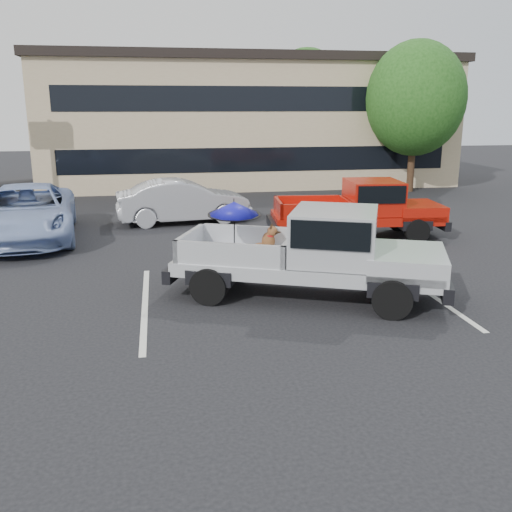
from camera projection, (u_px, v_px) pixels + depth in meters
The scene contains 10 objects.
ground at pixel (315, 333), 10.08m from camera, with size 90.00×90.00×0.00m, color black.
stripe_left at pixel (145, 305), 11.50m from camera, with size 0.12×5.00×0.01m, color silver.
stripe_right at pixel (423, 289), 12.48m from camera, with size 0.12×5.00×0.01m, color silver.
motel_building at pixel (246, 119), 29.59m from camera, with size 20.40×8.40×6.30m.
tree_right at pixel (416, 99), 25.72m from camera, with size 4.46×4.46×6.78m.
tree_back at pixel (306, 96), 32.80m from camera, with size 4.68×4.68×7.11m.
silver_pickup at pixel (322, 249), 11.70m from camera, with size 6.01×3.99×2.06m.
red_pickup at pixel (368, 206), 17.22m from camera, with size 5.41×2.31×1.74m.
silver_sedan at pixel (183, 201), 19.47m from camera, with size 1.56×4.48×1.48m, color #B5B7BD.
blue_suv at pixel (27, 213), 16.96m from camera, with size 2.69×5.82×1.62m, color #899FCD.
Camera 1 is at (-2.62, -9.08, 3.90)m, focal length 40.00 mm.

